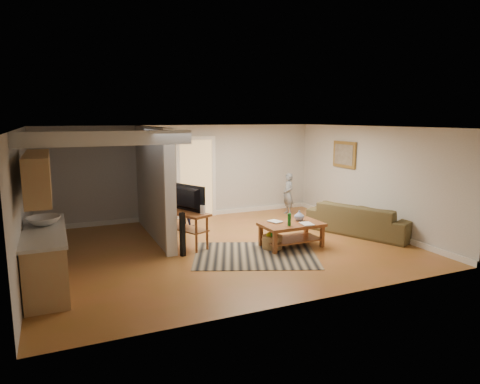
% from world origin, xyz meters
% --- Properties ---
extents(ground, '(7.50, 7.50, 0.00)m').
position_xyz_m(ground, '(0.00, 0.00, 0.00)').
color(ground, olive).
rests_on(ground, ground).
extents(room_shell, '(7.54, 6.02, 2.52)m').
position_xyz_m(room_shell, '(-1.07, 0.43, 1.46)').
color(room_shell, silver).
rests_on(room_shell, ground).
extents(area_rug, '(2.88, 2.53, 0.01)m').
position_xyz_m(area_rug, '(0.33, -0.73, 0.01)').
color(area_rug, black).
rests_on(area_rug, ground).
extents(sofa, '(1.89, 2.60, 0.71)m').
position_xyz_m(sofa, '(3.30, -0.26, 0.00)').
color(sofa, '#493D24').
rests_on(sofa, ground).
extents(coffee_table, '(1.31, 0.79, 0.77)m').
position_xyz_m(coffee_table, '(1.30, -0.49, 0.40)').
color(coffee_table, maroon).
rests_on(coffee_table, ground).
extents(tv_console, '(0.92, 1.28, 1.04)m').
position_xyz_m(tv_console, '(-0.77, 0.40, 0.69)').
color(tv_console, maroon).
rests_on(tv_console, ground).
extents(speaker_left, '(0.11, 0.11, 0.88)m').
position_xyz_m(speaker_left, '(-1.00, -0.20, 0.44)').
color(speaker_left, black).
rests_on(speaker_left, ground).
extents(speaker_right, '(0.13, 0.13, 1.01)m').
position_xyz_m(speaker_right, '(-0.49, 1.48, 0.51)').
color(speaker_right, black).
rests_on(speaker_right, ground).
extents(toy_basket, '(0.42, 0.42, 0.37)m').
position_xyz_m(toy_basket, '(0.84, -0.47, 0.15)').
color(toy_basket, olive).
rests_on(toy_basket, ground).
extents(child, '(0.30, 0.44, 1.17)m').
position_xyz_m(child, '(2.75, 2.20, 0.00)').
color(child, gray).
rests_on(child, ground).
extents(toddler, '(0.58, 0.56, 0.94)m').
position_xyz_m(toddler, '(-0.29, 2.01, 0.00)').
color(toddler, '#1E2040').
rests_on(toddler, ground).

